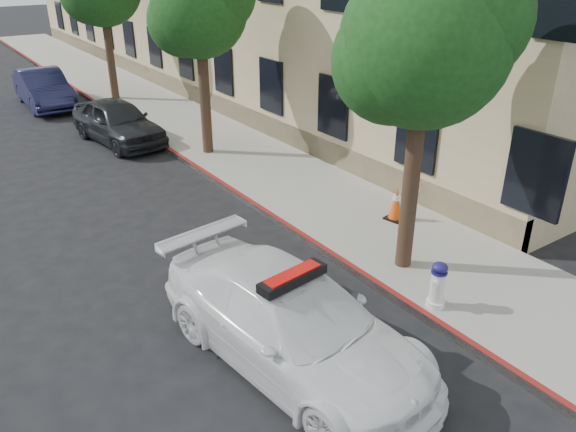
% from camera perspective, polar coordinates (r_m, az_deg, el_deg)
% --- Properties ---
extents(ground, '(120.00, 120.00, 0.00)m').
position_cam_1_polar(ground, '(10.94, -6.97, -5.56)').
color(ground, black).
rests_on(ground, ground).
extents(sidewalk, '(3.20, 50.00, 0.15)m').
position_cam_1_polar(sidewalk, '(20.73, -11.53, 9.59)').
color(sidewalk, gray).
rests_on(sidewalk, ground).
extents(curb_strip, '(0.12, 50.00, 0.15)m').
position_cam_1_polar(curb_strip, '(20.20, -15.54, 8.75)').
color(curb_strip, maroon).
rests_on(curb_strip, ground).
extents(tree_near, '(2.92, 2.82, 5.62)m').
position_cam_1_polar(tree_near, '(9.66, 13.98, 16.85)').
color(tree_near, black).
rests_on(tree_near, sidewalk).
extents(tree_mid, '(2.77, 2.64, 5.43)m').
position_cam_1_polar(tree_mid, '(16.11, -8.90, 20.13)').
color(tree_mid, black).
rests_on(tree_mid, sidewalk).
extents(police_car, '(2.55, 5.02, 1.55)m').
position_cam_1_polar(police_car, '(8.31, 0.46, -10.75)').
color(police_car, white).
rests_on(police_car, ground).
extents(parked_car_mid, '(2.10, 4.17, 1.36)m').
position_cam_1_polar(parked_car_mid, '(18.67, -16.91, 9.17)').
color(parked_car_mid, black).
rests_on(parked_car_mid, ground).
extents(parked_car_far, '(1.56, 4.30, 1.41)m').
position_cam_1_polar(parked_car_far, '(24.10, -23.58, 11.78)').
color(parked_car_far, '#161739').
rests_on(parked_car_far, ground).
extents(fire_hydrant, '(0.35, 0.32, 0.83)m').
position_cam_1_polar(fire_hydrant, '(9.73, 14.96, -6.78)').
color(fire_hydrant, white).
rests_on(fire_hydrant, sidewalk).
extents(traffic_cone, '(0.47, 0.47, 0.76)m').
position_cam_1_polar(traffic_cone, '(12.60, 10.93, 1.26)').
color(traffic_cone, black).
rests_on(traffic_cone, sidewalk).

